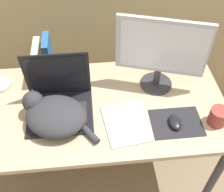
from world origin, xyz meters
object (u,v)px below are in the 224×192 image
Objects in this scene: book_row at (44,61)px; notepad at (126,123)px; cat at (54,114)px; mug at (219,117)px; external_monitor at (161,52)px; computer_mouse at (175,122)px; laptop at (60,101)px.

notepad is (0.40, -0.38, -0.11)m from book_row.
cat reaches higher than mug.
external_monitor is 0.35m from computer_mouse.
computer_mouse is at bearing -32.45° from book_row.
laptop reaches higher than cat.
cat is 3.00× the size of mug.
cat is at bearing 173.17° from computer_mouse.
notepad is (-0.24, 0.03, -0.01)m from computer_mouse.
laptop is 1.25× the size of book_row.
mug is (0.44, -0.03, 0.04)m from notepad.
external_monitor is 4.62× the size of computer_mouse.
laptop reaches higher than computer_mouse.
laptop reaches higher than book_row.
notepad is at bearing -7.32° from cat.
notepad is at bearing 175.60° from mug.
computer_mouse is at bearing -6.83° from cat.
book_row is (-0.06, 0.34, 0.05)m from cat.
mug is at bearing -4.40° from notepad.
laptop is at bearing -71.79° from book_row.
external_monitor is at bearing 97.04° from computer_mouse.
laptop is at bearing -166.71° from external_monitor.
mug is (0.24, -0.29, -0.18)m from external_monitor.
laptop is at bearing 164.18° from computer_mouse.
external_monitor is (0.55, 0.21, 0.17)m from cat.
book_row reaches higher than computer_mouse.
external_monitor is at bearing 13.29° from laptop.
cat is (-0.03, -0.09, 0.01)m from laptop.
external_monitor reaches higher than notepad.
computer_mouse is (0.03, -0.28, -0.21)m from external_monitor.
laptop is at bearing 157.57° from notepad.
notepad is at bearing -128.18° from external_monitor.
cat reaches higher than computer_mouse.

